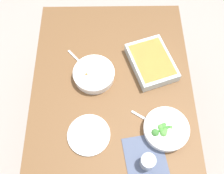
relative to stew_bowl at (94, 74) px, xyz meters
The scene contains 10 objects.
ground_plane 0.78m from the stew_bowl, 56.68° to the left, with size 6.00×6.00×0.00m, color #9E9389.
dining_table 0.17m from the stew_bowl, 56.68° to the left, with size 1.20×0.90×0.74m.
placemat 0.56m from the stew_bowl, 28.53° to the left, with size 0.28×0.20×0.00m, color #4C5670.
stew_bowl is the anchor object (origin of this frame).
broccoli_bowl 0.49m from the stew_bowl, 48.86° to the left, with size 0.23×0.23×0.07m.
baking_dish 0.34m from the stew_bowl, 102.77° to the left, with size 0.35×0.30×0.06m.
drink_cup 0.55m from the stew_bowl, 28.53° to the left, with size 0.07×0.07×0.08m.
side_plate 0.34m from the stew_bowl, ahead, with size 0.22×0.22×0.01m, color silver.
spoon_by_stew 0.13m from the stew_bowl, 138.79° to the right, with size 0.14×0.13×0.01m.
spoon_by_broccoli 0.41m from the stew_bowl, 47.32° to the left, with size 0.11×0.16×0.01m.
Camera 1 is at (0.66, -0.01, 2.05)m, focal length 41.92 mm.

